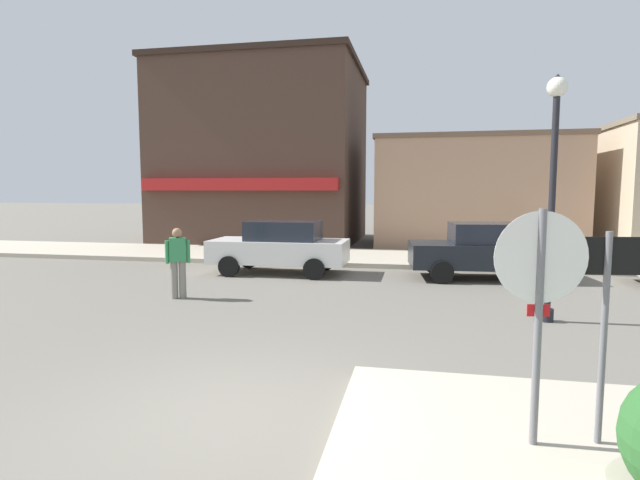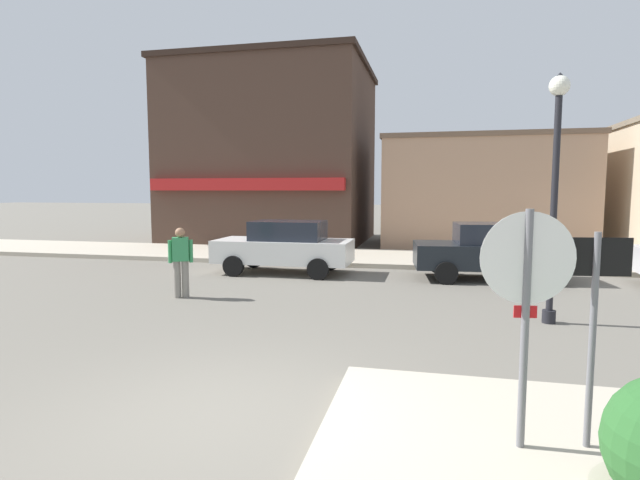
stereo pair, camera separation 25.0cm
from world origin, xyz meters
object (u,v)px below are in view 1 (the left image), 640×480
one_way_sign (604,317)px  lamp_post (554,163)px  parked_car_nearest (280,246)px  parked_car_second (485,250)px  pedestrian_crossing_near (178,261)px  stop_sign (539,297)px

one_way_sign → lamp_post: lamp_post is taller
parked_car_nearest → parked_car_second: size_ratio=0.96×
parked_car_nearest → pedestrian_crossing_near: size_ratio=2.49×
parked_car_nearest → pedestrian_crossing_near: bearing=-109.6°
pedestrian_crossing_near → stop_sign: bearing=-41.5°
parked_car_nearest → parked_car_second: (5.82, 0.25, 0.00)m
lamp_post → parked_car_nearest: (-6.41, 4.25, -2.15)m
pedestrian_crossing_near → lamp_post: bearing=-3.7°
stop_sign → one_way_sign: 0.63m
one_way_sign → lamp_post: 5.36m
parked_car_nearest → pedestrian_crossing_near: 3.98m
parked_car_second → pedestrian_crossing_near: size_ratio=2.58×
stop_sign → parked_car_second: (0.73, 9.69, -0.71)m
lamp_post → parked_car_nearest: size_ratio=1.13×
one_way_sign → parked_car_nearest: one_way_sign is taller
lamp_post → pedestrian_crossing_near: bearing=176.3°
parked_car_nearest → pedestrian_crossing_near: (-1.34, -3.75, 0.06)m
stop_sign → lamp_post: size_ratio=0.51×
one_way_sign → parked_car_second: bearing=89.2°
lamp_post → stop_sign: bearing=-104.3°
one_way_sign → parked_car_second: one_way_sign is taller
one_way_sign → parked_car_second: 9.57m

